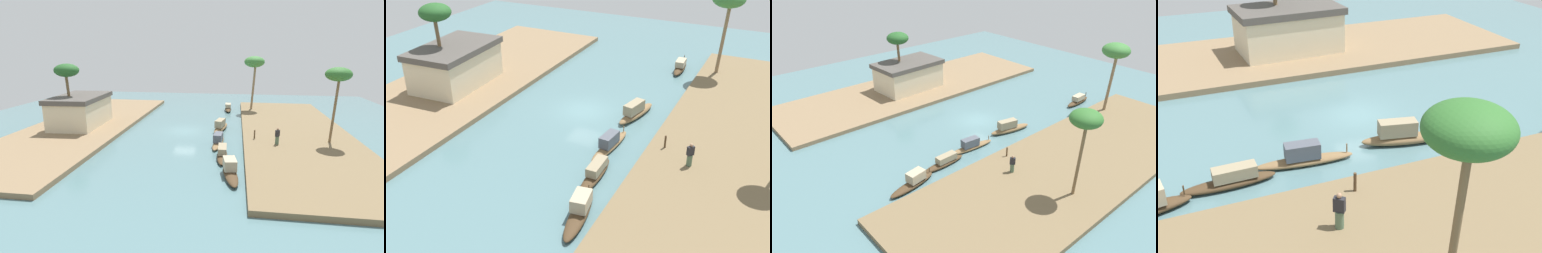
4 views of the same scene
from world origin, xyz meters
The scene contains 14 objects.
river_water centered at (0.00, 0.00, 0.00)m, with size 60.97×60.97×0.00m, color slate.
riverbank_left centered at (0.00, -12.46, 0.21)m, with size 36.05×11.48×0.42m, color brown.
riverbank_right centered at (0.00, 12.46, 0.21)m, with size 36.05×11.48×0.42m, color #846B4C.
sampan_midstream centered at (-8.45, -4.79, 0.39)m, with size 4.38×0.96×1.01m.
sampan_upstream_small centered at (12.52, -4.72, 0.42)m, with size 4.26×1.11×1.11m.
sampan_open_hull centered at (0.72, -4.18, 0.51)m, with size 4.77×1.95×1.36m.
sampan_with_tall_canopy centered at (-12.37, -5.56, 0.46)m, with size 4.70×1.67×1.28m.
sampan_near_left_bank centered at (-4.77, -4.22, 0.43)m, with size 5.01×1.33×1.19m.
person_on_near_bank centered at (-5.11, -9.90, 1.15)m, with size 0.51×0.50×1.62m.
mooring_post centered at (-3.57, -7.85, 0.88)m, with size 0.14×0.14×0.92m, color #4C3823.
palm_tree_left_near centered at (-3.74, -15.23, 6.89)m, with size 2.40×2.40×7.29m.
palm_tree_left_far centered at (12.52, -8.41, 7.31)m, with size 2.97×2.97×7.87m.
palm_tree_right_tall centered at (-1.37, 13.38, 6.79)m, with size 2.75×2.75×7.31m.
riverside_building centered at (-0.72, 12.47, 2.25)m, with size 8.51×5.51×3.59m.
Camera 1 is at (-33.77, -5.73, 9.40)m, focal length 28.20 mm.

